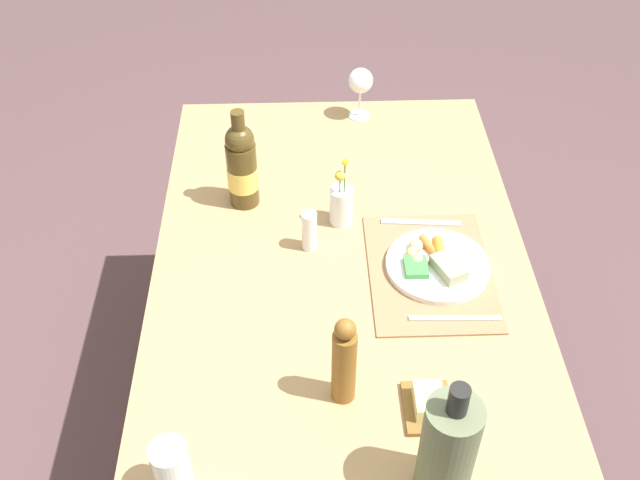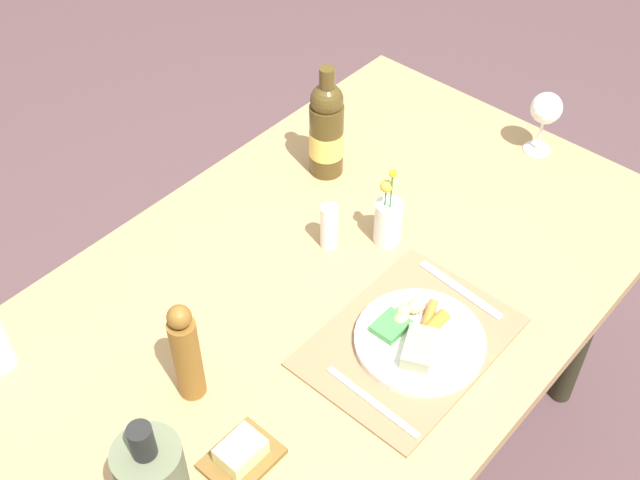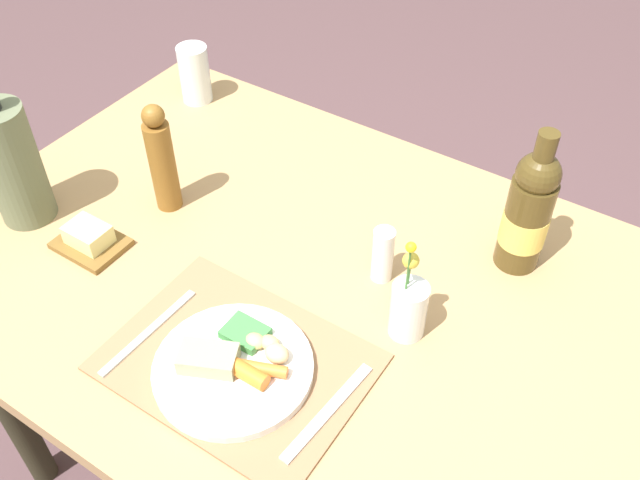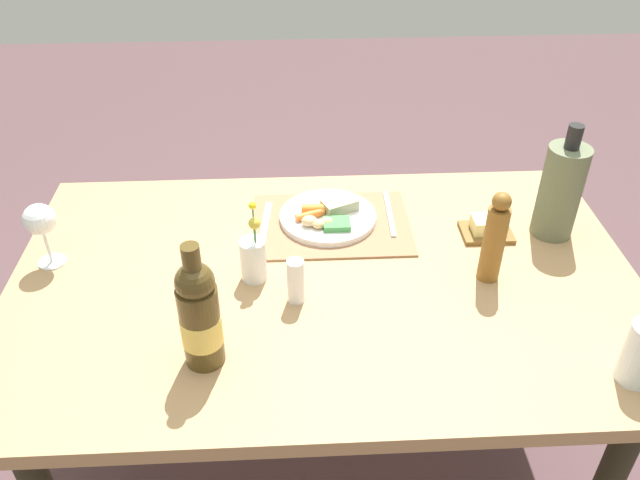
% 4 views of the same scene
% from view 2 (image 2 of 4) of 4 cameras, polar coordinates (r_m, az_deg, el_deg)
% --- Properties ---
extents(ground_plane, '(8.00, 8.00, 0.00)m').
position_cam_2_polar(ground_plane, '(2.35, 0.86, -15.66)').
color(ground_plane, '#543B3E').
extents(dining_table, '(1.50, 0.95, 0.78)m').
position_cam_2_polar(dining_table, '(1.78, 1.09, -4.76)').
color(dining_table, tan).
rests_on(dining_table, ground_plane).
extents(placemat, '(0.42, 0.30, 0.01)m').
position_cam_2_polar(placemat, '(1.61, 6.31, -7.14)').
color(placemat, '#986C4B').
rests_on(placemat, dining_table).
extents(dinner_plate, '(0.26, 0.26, 0.05)m').
position_cam_2_polar(dinner_plate, '(1.60, 6.97, -6.89)').
color(dinner_plate, white).
rests_on(dinner_plate, placemat).
extents(fork, '(0.02, 0.22, 0.00)m').
position_cam_2_polar(fork, '(1.52, 3.70, -11.32)').
color(fork, silver).
rests_on(fork, placemat).
extents(knife, '(0.04, 0.21, 0.00)m').
position_cam_2_polar(knife, '(1.71, 9.86, -3.46)').
color(knife, silver).
rests_on(knife, placemat).
extents(flower_vase, '(0.06, 0.06, 0.21)m').
position_cam_2_polar(flower_vase, '(1.76, 4.84, 1.42)').
color(flower_vase, silver).
rests_on(flower_vase, dining_table).
extents(wine_glass, '(0.08, 0.08, 0.17)m').
position_cam_2_polar(wine_glass, '(2.04, 15.68, 8.83)').
color(wine_glass, white).
rests_on(wine_glass, dining_table).
extents(pepper_mill, '(0.05, 0.05, 0.24)m').
position_cam_2_polar(pepper_mill, '(1.47, -9.44, -7.89)').
color(pepper_mill, brown).
rests_on(pepper_mill, dining_table).
extents(butter_dish, '(0.13, 0.10, 0.05)m').
position_cam_2_polar(butter_dish, '(1.45, -5.58, -14.86)').
color(butter_dish, brown).
rests_on(butter_dish, dining_table).
extents(salt_shaker, '(0.04, 0.04, 0.11)m').
position_cam_2_polar(salt_shaker, '(1.75, 0.65, 0.96)').
color(salt_shaker, white).
rests_on(salt_shaker, dining_table).
extents(wine_bottle, '(0.08, 0.08, 0.29)m').
position_cam_2_polar(wine_bottle, '(1.90, 0.47, 7.79)').
color(wine_bottle, '#4A3A18').
rests_on(wine_bottle, dining_table).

